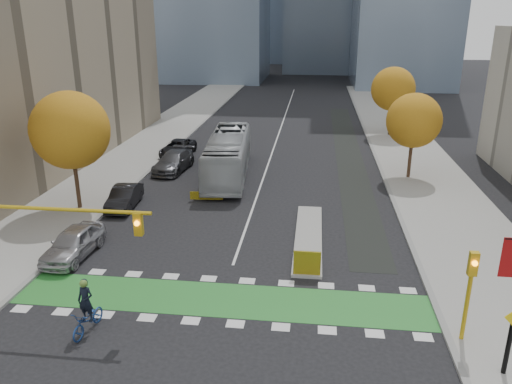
% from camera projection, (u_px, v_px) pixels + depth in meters
% --- Properties ---
extents(ground, '(300.00, 300.00, 0.00)m').
position_uv_depth(ground, '(215.00, 317.00, 22.35)').
color(ground, black).
rests_on(ground, ground).
extents(sidewalk_west, '(7.00, 120.00, 0.15)m').
position_uv_depth(sidewalk_west, '(106.00, 174.00, 42.58)').
color(sidewalk_west, gray).
rests_on(sidewalk_west, ground).
extents(sidewalk_east, '(7.00, 120.00, 0.15)m').
position_uv_depth(sidewalk_east, '(431.00, 186.00, 39.54)').
color(sidewalk_east, gray).
rests_on(sidewalk_east, ground).
extents(curb_west, '(0.30, 120.00, 0.16)m').
position_uv_depth(curb_west, '(145.00, 175.00, 42.19)').
color(curb_west, gray).
rests_on(curb_west, ground).
extents(curb_east, '(0.30, 120.00, 0.16)m').
position_uv_depth(curb_east, '(386.00, 184.00, 39.93)').
color(curb_east, gray).
rests_on(curb_east, ground).
extents(bike_crossing, '(20.00, 3.00, 0.01)m').
position_uv_depth(bike_crossing, '(221.00, 299.00, 23.75)').
color(bike_crossing, '#287C2D').
rests_on(bike_crossing, ground).
extents(centre_line, '(0.15, 70.00, 0.01)m').
position_uv_depth(centre_line, '(280.00, 129.00, 59.82)').
color(centre_line, silver).
rests_on(centre_line, ground).
extents(bike_lane_paint, '(2.50, 50.00, 0.01)m').
position_uv_depth(bike_lane_paint, '(348.00, 152.00, 49.61)').
color(bike_lane_paint, black).
rests_on(bike_lane_paint, ground).
extents(median_island, '(1.60, 10.00, 0.16)m').
position_uv_depth(median_island, '(308.00, 237.00, 30.30)').
color(median_island, gray).
rests_on(median_island, ground).
extents(hazard_board, '(1.40, 0.12, 1.30)m').
position_uv_depth(hazard_board, '(307.00, 263.00, 25.57)').
color(hazard_board, yellow).
rests_on(hazard_board, median_island).
extents(tree_west, '(5.20, 5.20, 8.22)m').
position_uv_depth(tree_west, '(70.00, 130.00, 33.08)').
color(tree_west, '#332114').
rests_on(tree_west, ground).
extents(tree_east_near, '(4.40, 4.40, 7.08)m').
position_uv_depth(tree_east_near, '(414.00, 121.00, 39.99)').
color(tree_east_near, '#332114').
rests_on(tree_east_near, ground).
extents(tree_east_far, '(4.80, 4.80, 7.65)m').
position_uv_depth(tree_east_far, '(393.00, 89.00, 54.80)').
color(tree_east_far, '#332114').
rests_on(tree_east_far, ground).
extents(traffic_signal_west, '(8.53, 0.56, 5.20)m').
position_uv_depth(traffic_signal_west, '(29.00, 231.00, 21.43)').
color(traffic_signal_west, '#BF9914').
rests_on(traffic_signal_west, ground).
extents(traffic_signal_east, '(0.35, 0.43, 4.10)m').
position_uv_depth(traffic_signal_east, '(470.00, 283.00, 19.79)').
color(traffic_signal_east, '#BF9914').
rests_on(traffic_signal_east, ground).
extents(cyclist, '(1.07, 2.24, 2.48)m').
position_uv_depth(cyclist, '(87.00, 315.00, 21.08)').
color(cyclist, navy).
rests_on(cyclist, ground).
extents(bus, '(4.12, 13.26, 3.64)m').
position_uv_depth(bus, '(228.00, 155.00, 41.60)').
color(bus, '#AEB2B5').
rests_on(bus, ground).
extents(parked_car_a, '(2.20, 4.96, 1.66)m').
position_uv_depth(parked_car_a, '(73.00, 243.00, 27.77)').
color(parked_car_a, '#A7A6AC').
rests_on(parked_car_a, ground).
extents(parked_car_b, '(1.94, 4.69, 1.51)m').
position_uv_depth(parked_car_b, '(124.00, 197.00, 35.05)').
color(parked_car_b, black).
rests_on(parked_car_b, ground).
extents(parked_car_c, '(2.91, 5.95, 1.66)m').
position_uv_depth(parked_car_c, '(174.00, 161.00, 43.43)').
color(parked_car_c, '#4C4D52').
rests_on(parked_car_c, ground).
extents(parked_car_d, '(2.80, 5.49, 1.48)m').
position_uv_depth(parked_car_d, '(178.00, 148.00, 48.26)').
color(parked_car_d, black).
rests_on(parked_car_d, ground).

